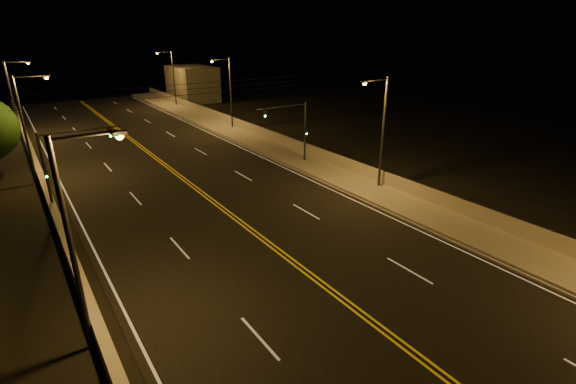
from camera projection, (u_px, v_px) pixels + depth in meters
road at (244, 225)px, 26.56m from camera, size 18.00×120.00×0.02m
sidewalk at (368, 189)px, 32.16m from camera, size 3.60×120.00×0.30m
curb at (349, 195)px, 31.21m from camera, size 0.14×120.00×0.15m
parapet_wall at (383, 177)px, 32.78m from camera, size 0.30×120.00×1.00m
jersey_barrier at (74, 265)px, 21.24m from camera, size 0.45×120.00×0.97m
distant_building_right at (192, 83)px, 71.59m from camera, size 6.00×10.00×5.69m
parapet_rail at (384, 171)px, 32.59m from camera, size 0.06×120.00×0.06m
lane_markings at (245, 225)px, 26.50m from camera, size 17.32×116.00×0.00m
streetlight_1 at (381, 127)px, 30.65m from camera, size 2.55×0.28×8.51m
streetlight_2 at (228, 89)px, 49.76m from camera, size 2.55×0.28×8.51m
streetlight_3 at (172, 75)px, 64.83m from camera, size 2.55×0.28×8.51m
streetlight_4 at (78, 232)px, 14.81m from camera, size 2.55×0.28×8.51m
streetlight_5 at (27, 123)px, 32.01m from camera, size 2.55×0.28×8.51m
streetlight_6 at (15, 95)px, 45.28m from camera, size 2.55×0.28×8.51m
traffic_signal_right at (296, 126)px, 36.97m from camera, size 5.11×0.31×5.68m
traffic_signal_left at (62, 161)px, 27.19m from camera, size 5.11×0.31×5.68m
overhead_wires at (180, 90)px, 31.16m from camera, size 22.00×0.03×0.83m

